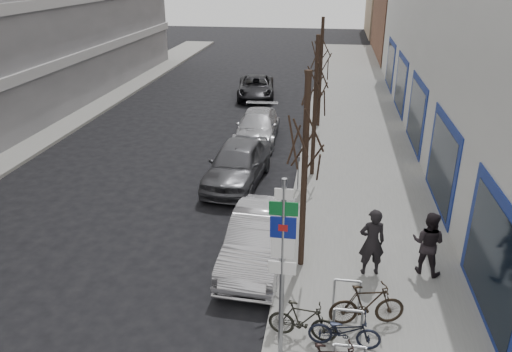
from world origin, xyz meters
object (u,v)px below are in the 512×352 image
(pedestrian_near, at_px, (372,242))
(pedestrian_far, at_px, (428,242))
(highway_sign_pole, at_px, (282,260))
(parked_car_back, at_px, (257,127))
(tree_near, at_px, (306,127))
(tree_far, at_px, (322,47))
(meter_front, at_px, (283,248))
(bike_mid_curb, at_px, (345,328))
(meter_back, at_px, (307,125))
(bike_rack, at_px, (348,321))
(bike_mid_inner, at_px, (303,320))
(tree_mid, at_px, (317,74))
(meter_mid, at_px, (298,169))
(parked_car_front, at_px, (259,239))
(lane_car, at_px, (256,87))
(bike_far_inner, at_px, (367,304))
(parked_car_mid, at_px, (238,163))

(pedestrian_near, height_order, pedestrian_far, pedestrian_near)
(highway_sign_pole, distance_m, parked_car_back, 14.50)
(tree_near, height_order, tree_far, same)
(meter_front, height_order, pedestrian_near, pedestrian_near)
(pedestrian_far, bearing_deg, bike_mid_curb, 79.96)
(pedestrian_far, bearing_deg, meter_back, -45.97)
(parked_car_back, bearing_deg, bike_rack, -75.42)
(tree_near, relative_size, bike_mid_inner, 3.52)
(meter_front, relative_size, bike_mid_curb, 0.82)
(meter_back, bearing_deg, parked_car_back, 176.62)
(tree_mid, height_order, meter_mid, tree_mid)
(pedestrian_far, bearing_deg, parked_car_front, 23.36)
(bike_mid_curb, distance_m, lane_car, 22.52)
(tree_near, xyz_separation_m, bike_mid_curb, (1.14, -3.10, -3.48))
(bike_far_inner, bearing_deg, highway_sign_pole, 111.58)
(bike_mid_curb, height_order, lane_car, lane_car)
(bike_far_inner, distance_m, pedestrian_far, 2.94)
(bike_rack, xyz_separation_m, parked_car_mid, (-4.00, 8.43, 0.15))
(bike_mid_curb, distance_m, parked_car_mid, 9.48)
(tree_far, relative_size, parked_car_front, 1.24)
(bike_mid_curb, xyz_separation_m, lane_car, (-5.24, 21.90, 0.04))
(parked_car_back, bearing_deg, pedestrian_far, -61.71)
(meter_front, xyz_separation_m, lane_car, (-3.65, 19.31, -0.25))
(tree_near, distance_m, parked_car_front, 3.58)
(meter_back, height_order, pedestrian_far, pedestrian_far)
(meter_mid, relative_size, meter_back, 1.00)
(meter_back, xyz_separation_m, pedestrian_far, (3.76, -10.38, 0.13))
(tree_near, distance_m, tree_far, 13.00)
(parked_car_back, bearing_deg, tree_mid, -57.80)
(highway_sign_pole, height_order, bike_mid_curb, highway_sign_pole)
(bike_mid_inner, distance_m, pedestrian_far, 4.38)
(tree_far, xyz_separation_m, bike_far_inner, (1.64, -15.28, -3.42))
(tree_mid, bearing_deg, lane_car, 108.43)
(parked_car_back, xyz_separation_m, pedestrian_far, (6.11, -10.52, 0.36))
(meter_front, bearing_deg, tree_near, 48.01)
(meter_back, relative_size, parked_car_back, 0.27)
(tree_mid, distance_m, meter_mid, 3.55)
(tree_far, height_order, meter_back, tree_far)
(meter_mid, distance_m, meter_back, 5.50)
(bike_rack, height_order, meter_front, meter_front)
(lane_car, bearing_deg, bike_mid_curb, -83.65)
(bike_far_inner, height_order, lane_car, lane_car)
(bike_rack, bearing_deg, tree_mid, 97.28)
(bike_rack, height_order, tree_near, tree_near)
(tree_mid, relative_size, meter_front, 4.33)
(highway_sign_pole, height_order, meter_front, highway_sign_pole)
(pedestrian_near, bearing_deg, tree_mid, -85.52)
(tree_mid, distance_m, pedestrian_far, 7.81)
(tree_near, bearing_deg, parked_car_mid, 116.86)
(parked_car_front, height_order, parked_car_mid, parked_car_mid)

